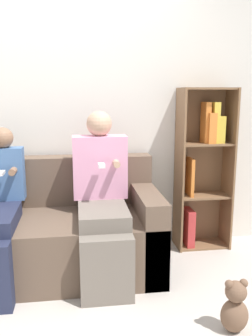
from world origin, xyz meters
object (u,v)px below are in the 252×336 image
Objects in this scene: adult_seated at (102,193)px; child_seated at (0,210)px; teddy_bear at (235,307)px; couch at (34,234)px; bookshelf at (203,165)px.

child_seated is at bearing -176.99° from adult_seated.
child_seated is 1.72m from teddy_bear.
couch is at bearing 143.13° from teddy_bear.
bookshelf is 1.42m from teddy_bear.
adult_seated is at bearing 131.38° from teddy_bear.
bookshelf is 4.31× the size of teddy_bear.
bookshelf reaches higher than teddy_bear.
adult_seated is 1.11× the size of child_seated.
teddy_bear is at bearing -100.33° from bookshelf.
bookshelf is at bearing 79.67° from teddy_bear.
bookshelf is (1.70, 0.48, 0.19)m from child_seated.
adult_seated is 1.21m from teddy_bear.
adult_seated is 0.75m from child_seated.
teddy_bear is (1.26, -0.95, -0.15)m from couch.
couch is at bearing -168.04° from bookshelf.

